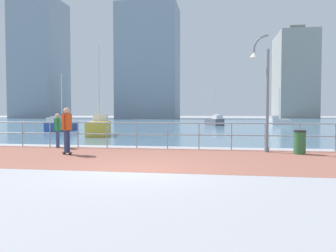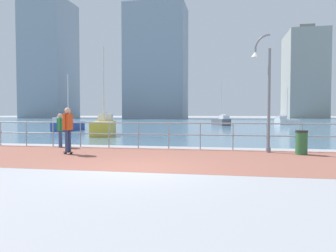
{
  "view_description": "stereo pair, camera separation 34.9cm",
  "coord_description": "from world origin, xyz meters",
  "px_view_note": "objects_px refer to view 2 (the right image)",
  "views": [
    {
      "loc": [
        2.21,
        -8.92,
        1.6
      ],
      "look_at": [
        0.35,
        3.15,
        1.1
      ],
      "focal_mm": 34.65,
      "sensor_mm": 36.0,
      "label": 1
    },
    {
      "loc": [
        2.56,
        -8.86,
        1.6
      ],
      "look_at": [
        0.35,
        3.15,
        1.1
      ],
      "focal_mm": 34.65,
      "sensor_mm": 36.0,
      "label": 2
    }
  ],
  "objects_px": {
    "bystander": "(60,128)",
    "sailboat_red": "(221,121)",
    "lamppost": "(264,87)",
    "sailboat_teal": "(104,126)",
    "skateboarder": "(68,126)",
    "sailboat_gray": "(286,121)",
    "trash_bin": "(301,142)",
    "sailboat_blue": "(67,125)"
  },
  "relations": [
    {
      "from": "lamppost",
      "to": "trash_bin",
      "type": "height_order",
      "value": "lamppost"
    },
    {
      "from": "lamppost",
      "to": "sailboat_teal",
      "type": "relative_size",
      "value": 0.75
    },
    {
      "from": "skateboarder",
      "to": "sailboat_gray",
      "type": "xyz_separation_m",
      "value": [
        13.78,
        33.78,
        -0.62
      ]
    },
    {
      "from": "bystander",
      "to": "sailboat_red",
      "type": "relative_size",
      "value": 0.29
    },
    {
      "from": "lamppost",
      "to": "sailboat_teal",
      "type": "xyz_separation_m",
      "value": [
        -10.23,
        8.62,
        -2.02
      ]
    },
    {
      "from": "trash_bin",
      "to": "sailboat_gray",
      "type": "distance_m",
      "value": 32.66
    },
    {
      "from": "lamppost",
      "to": "sailboat_red",
      "type": "distance_m",
      "value": 28.17
    },
    {
      "from": "skateboarder",
      "to": "sailboat_blue",
      "type": "distance_m",
      "value": 17.26
    },
    {
      "from": "skateboarder",
      "to": "trash_bin",
      "type": "distance_m",
      "value": 8.99
    },
    {
      "from": "bystander",
      "to": "sailboat_red",
      "type": "xyz_separation_m",
      "value": [
        6.83,
        27.77,
        -0.4
      ]
    },
    {
      "from": "sailboat_gray",
      "to": "sailboat_teal",
      "type": "height_order",
      "value": "sailboat_teal"
    },
    {
      "from": "skateboarder",
      "to": "sailboat_blue",
      "type": "relative_size",
      "value": 0.36
    },
    {
      "from": "sailboat_gray",
      "to": "sailboat_red",
      "type": "distance_m",
      "value": 9.3
    },
    {
      "from": "sailboat_blue",
      "to": "sailboat_red",
      "type": "height_order",
      "value": "sailboat_red"
    },
    {
      "from": "skateboarder",
      "to": "sailboat_gray",
      "type": "height_order",
      "value": "sailboat_gray"
    },
    {
      "from": "sailboat_blue",
      "to": "sailboat_teal",
      "type": "distance_m",
      "value": 7.06
    },
    {
      "from": "skateboarder",
      "to": "sailboat_blue",
      "type": "xyz_separation_m",
      "value": [
        -8.02,
        15.27,
        -0.61
      ]
    },
    {
      "from": "bystander",
      "to": "sailboat_gray",
      "type": "xyz_separation_m",
      "value": [
        15.32,
        31.56,
        -0.45
      ]
    },
    {
      "from": "trash_bin",
      "to": "sailboat_gray",
      "type": "xyz_separation_m",
      "value": [
        4.94,
        32.28,
        -0.0
      ]
    },
    {
      "from": "lamppost",
      "to": "bystander",
      "type": "relative_size",
      "value": 3.03
    },
    {
      "from": "sailboat_teal",
      "to": "sailboat_red",
      "type": "relative_size",
      "value": 1.18
    },
    {
      "from": "sailboat_gray",
      "to": "sailboat_blue",
      "type": "height_order",
      "value": "sailboat_blue"
    },
    {
      "from": "sailboat_red",
      "to": "sailboat_teal",
      "type": "bearing_deg",
      "value": -112.45
    },
    {
      "from": "sailboat_blue",
      "to": "bystander",
      "type": "bearing_deg",
      "value": -63.58
    },
    {
      "from": "skateboarder",
      "to": "bystander",
      "type": "relative_size",
      "value": 1.15
    },
    {
      "from": "sailboat_gray",
      "to": "trash_bin",
      "type": "bearing_deg",
      "value": -98.7
    },
    {
      "from": "skateboarder",
      "to": "sailboat_red",
      "type": "bearing_deg",
      "value": 80.0
    },
    {
      "from": "lamppost",
      "to": "sailboat_gray",
      "type": "bearing_deg",
      "value": 78.83
    },
    {
      "from": "sailboat_red",
      "to": "skateboarder",
      "type": "bearing_deg",
      "value": -100.0
    },
    {
      "from": "trash_bin",
      "to": "sailboat_red",
      "type": "xyz_separation_m",
      "value": [
        -3.55,
        28.5,
        0.04
      ]
    },
    {
      "from": "skateboarder",
      "to": "bystander",
      "type": "xyz_separation_m",
      "value": [
        -1.54,
        2.22,
        -0.17
      ]
    },
    {
      "from": "skateboarder",
      "to": "sailboat_blue",
      "type": "bearing_deg",
      "value": 117.72
    },
    {
      "from": "sailboat_teal",
      "to": "bystander",
      "type": "bearing_deg",
      "value": -81.97
    },
    {
      "from": "sailboat_blue",
      "to": "sailboat_gray",
      "type": "bearing_deg",
      "value": 40.33
    },
    {
      "from": "lamppost",
      "to": "sailboat_blue",
      "type": "bearing_deg",
      "value": 139.46
    },
    {
      "from": "bystander",
      "to": "sailboat_gray",
      "type": "distance_m",
      "value": 35.08
    },
    {
      "from": "skateboarder",
      "to": "sailboat_gray",
      "type": "distance_m",
      "value": 36.48
    },
    {
      "from": "lamppost",
      "to": "sailboat_teal",
      "type": "distance_m",
      "value": 13.53
    },
    {
      "from": "trash_bin",
      "to": "sailboat_teal",
      "type": "bearing_deg",
      "value": 141.74
    },
    {
      "from": "bystander",
      "to": "sailboat_red",
      "type": "height_order",
      "value": "sailboat_red"
    },
    {
      "from": "sailboat_blue",
      "to": "skateboarder",
      "type": "bearing_deg",
      "value": -62.28
    },
    {
      "from": "lamppost",
      "to": "sailboat_red",
      "type": "bearing_deg",
      "value": 94.53
    }
  ]
}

